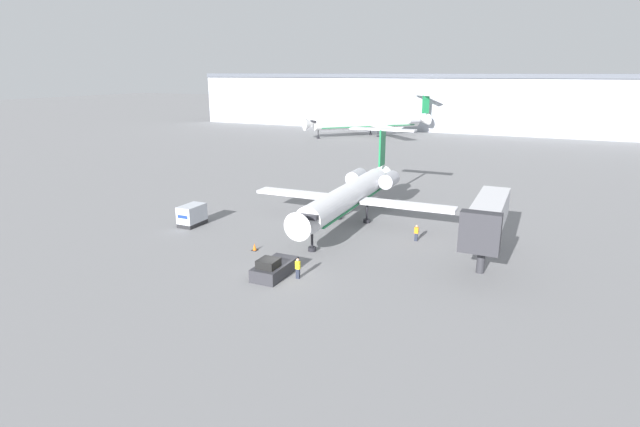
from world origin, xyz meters
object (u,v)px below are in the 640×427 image
traffic_cone_left (255,247)px  worker_by_wing (416,233)px  pushback_tug (274,268)px  airplane_main (352,193)px  airplane_parked_far_left (371,122)px  worker_near_tug (298,268)px  luggage_cart (192,215)px  jet_bridge (488,216)px

traffic_cone_left → worker_by_wing: bearing=34.5°
pushback_tug → worker_by_wing: pushback_tug is taller
pushback_tug → traffic_cone_left: 6.78m
airplane_main → airplane_parked_far_left: (-24.68, 78.36, 0.47)m
airplane_parked_far_left → worker_near_tug: bearing=-74.5°
airplane_main → pushback_tug: 17.96m
worker_near_tug → worker_by_wing: bearing=64.2°
airplane_parked_far_left → luggage_cart: bearing=-84.3°
luggage_cart → airplane_parked_far_left: (-8.71, 87.22, 2.71)m
airplane_main → traffic_cone_left: 14.36m
luggage_cart → airplane_parked_far_left: size_ratio=0.11×
worker_by_wing → jet_bridge: (7.18, -3.54, 3.55)m
worker_near_tug → airplane_main: bearing=96.3°
airplane_parked_far_left → jet_bridge: (40.48, -85.57, 0.56)m
luggage_cart → pushback_tug: bearing=-29.4°
airplane_main → traffic_cone_left: (-5.09, -13.07, -3.08)m
luggage_cart → traffic_cone_left: luggage_cart is taller
pushback_tug → worker_by_wing: bearing=58.0°
pushback_tug → traffic_cone_left: pushback_tug is taller
worker_by_wing → airplane_parked_far_left: size_ratio=0.06×
luggage_cart → worker_by_wing: bearing=11.9°
pushback_tug → traffic_cone_left: bearing=136.3°
traffic_cone_left → jet_bridge: 22.08m
traffic_cone_left → airplane_main: bearing=68.7°
luggage_cart → airplane_parked_far_left: bearing=95.7°
jet_bridge → luggage_cart: bearing=-177.0°
airplane_parked_far_left → airplane_main: bearing=-72.5°
luggage_cart → jet_bridge: jet_bridge is taller
traffic_cone_left → airplane_parked_far_left: 93.57m
airplane_parked_far_left → jet_bridge: airplane_parked_far_left is taller
airplane_main → worker_near_tug: bearing=-83.7°
airplane_parked_far_left → worker_by_wing: bearing=-67.9°
luggage_cart → worker_by_wing: size_ratio=1.89×
airplane_parked_far_left → traffic_cone_left: bearing=-77.9°
airplane_main → pushback_tug: (-0.19, -17.75, -2.75)m
pushback_tug → airplane_parked_far_left: airplane_parked_far_left is taller
worker_near_tug → jet_bridge: (13.86, 10.28, 3.50)m
pushback_tug → jet_bridge: (15.99, 10.54, 3.78)m
luggage_cart → airplane_main: bearing=29.0°
airplane_main → airplane_parked_far_left: airplane_parked_far_left is taller
worker_near_tug → jet_bridge: 17.60m
luggage_cart → worker_by_wing: 25.13m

